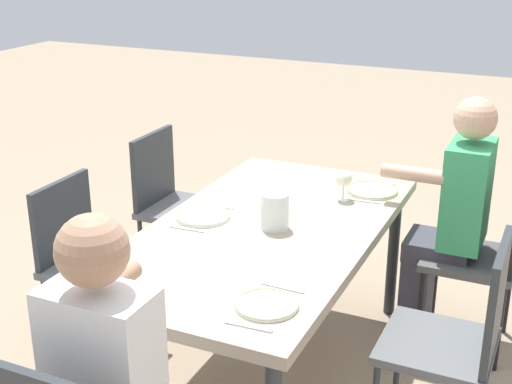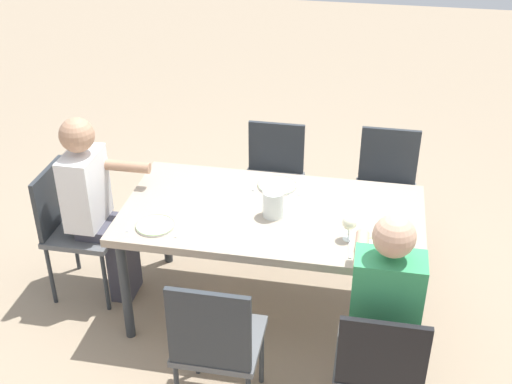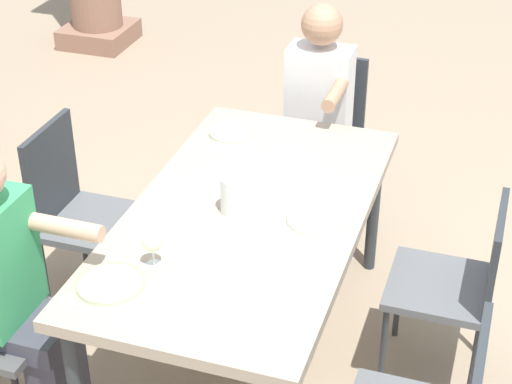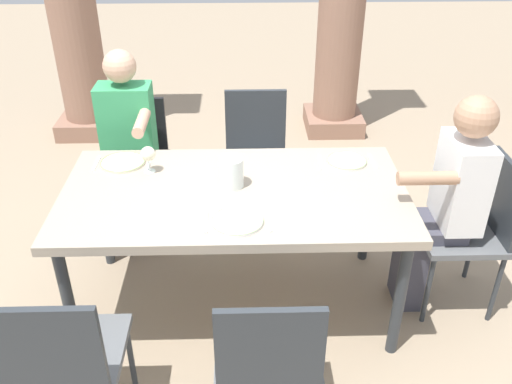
{
  "view_description": "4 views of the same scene",
  "coord_description": "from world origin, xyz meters",
  "px_view_note": "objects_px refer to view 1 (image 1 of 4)",
  "views": [
    {
      "loc": [
        2.66,
        1.18,
        2.04
      ],
      "look_at": [
        -0.1,
        -0.09,
        0.89
      ],
      "focal_mm": 49.79,
      "sensor_mm": 36.0,
      "label": 1
    },
    {
      "loc": [
        -0.53,
        3.34,
        2.9
      ],
      "look_at": [
        0.12,
        -0.08,
        0.85
      ],
      "focal_mm": 46.34,
      "sensor_mm": 36.0,
      "label": 2
    },
    {
      "loc": [
        -2.86,
        -0.98,
        2.71
      ],
      "look_at": [
        0.04,
        -0.03,
        0.85
      ],
      "focal_mm": 59.85,
      "sensor_mm": 36.0,
      "label": 3
    },
    {
      "loc": [
        0.05,
        -2.48,
        2.26
      ],
      "look_at": [
        0.11,
        -0.05,
        0.79
      ],
      "focal_mm": 38.68,
      "sensor_mm": 36.0,
      "label": 4
    }
  ],
  "objects_px": {
    "dining_table": "(264,241)",
    "chair_mid_south": "(86,254)",
    "plate_1": "(203,216)",
    "plate_0": "(372,190)",
    "plate_2": "(267,305)",
    "chair_mid_north": "(460,334)",
    "diner_woman_green": "(116,381)",
    "chair_west_north": "(487,252)",
    "wine_glass_0": "(344,179)",
    "diner_man_white": "(451,216)",
    "chair_west_south": "(172,198)",
    "water_pitcher": "(275,213)"
  },
  "relations": [
    {
      "from": "chair_mid_north",
      "to": "diner_woman_green",
      "type": "bearing_deg",
      "value": -42.3
    },
    {
      "from": "chair_mid_south",
      "to": "plate_2",
      "type": "relative_size",
      "value": 3.88
    },
    {
      "from": "diner_woman_green",
      "to": "diner_man_white",
      "type": "xyz_separation_m",
      "value": [
        -1.82,
        0.71,
        -0.0
      ]
    },
    {
      "from": "diner_man_white",
      "to": "wine_glass_0",
      "type": "xyz_separation_m",
      "value": [
        0.21,
        -0.49,
        0.19
      ]
    },
    {
      "from": "dining_table",
      "to": "chair_mid_south",
      "type": "bearing_deg",
      "value": -81.21
    },
    {
      "from": "chair_west_north",
      "to": "wine_glass_0",
      "type": "bearing_deg",
      "value": -72.34
    },
    {
      "from": "chair_west_north",
      "to": "wine_glass_0",
      "type": "height_order",
      "value": "wine_glass_0"
    },
    {
      "from": "water_pitcher",
      "to": "plate_0",
      "type": "bearing_deg",
      "value": 156.77
    },
    {
      "from": "plate_2",
      "to": "water_pitcher",
      "type": "distance_m",
      "value": 0.7
    },
    {
      "from": "chair_west_north",
      "to": "plate_1",
      "type": "xyz_separation_m",
      "value": [
        0.71,
        -1.2,
        0.25
      ]
    },
    {
      "from": "dining_table",
      "to": "chair_west_north",
      "type": "distance_m",
      "value": 1.15
    },
    {
      "from": "chair_west_south",
      "to": "plate_1",
      "type": "xyz_separation_m",
      "value": [
        0.71,
        0.6,
        0.25
      ]
    },
    {
      "from": "wine_glass_0",
      "to": "chair_mid_south",
      "type": "bearing_deg",
      "value": -61.25
    },
    {
      "from": "chair_west_north",
      "to": "chair_mid_north",
      "type": "relative_size",
      "value": 0.95
    },
    {
      "from": "chair_mid_south",
      "to": "plate_0",
      "type": "relative_size",
      "value": 3.47
    },
    {
      "from": "chair_west_north",
      "to": "plate_0",
      "type": "height_order",
      "value": "chair_west_north"
    },
    {
      "from": "dining_table",
      "to": "chair_mid_south",
      "type": "xyz_separation_m",
      "value": [
        0.14,
        -0.9,
        -0.18
      ]
    },
    {
      "from": "chair_west_north",
      "to": "plate_1",
      "type": "height_order",
      "value": "chair_west_north"
    },
    {
      "from": "diner_woman_green",
      "to": "wine_glass_0",
      "type": "distance_m",
      "value": 1.63
    },
    {
      "from": "plate_1",
      "to": "plate_0",
      "type": "bearing_deg",
      "value": 136.81
    },
    {
      "from": "chair_west_south",
      "to": "plate_2",
      "type": "height_order",
      "value": "chair_west_south"
    },
    {
      "from": "chair_west_north",
      "to": "chair_west_south",
      "type": "bearing_deg",
      "value": -90.0
    },
    {
      "from": "plate_1",
      "to": "chair_mid_north",
      "type": "bearing_deg",
      "value": 84.21
    },
    {
      "from": "dining_table",
      "to": "chair_west_south",
      "type": "relative_size",
      "value": 2.0
    },
    {
      "from": "chair_mid_south",
      "to": "diner_woman_green",
      "type": "distance_m",
      "value": 1.35
    },
    {
      "from": "plate_0",
      "to": "water_pitcher",
      "type": "distance_m",
      "value": 0.69
    },
    {
      "from": "dining_table",
      "to": "chair_west_north",
      "type": "bearing_deg",
      "value": 127.5
    },
    {
      "from": "diner_man_white",
      "to": "plate_1",
      "type": "distance_m",
      "value": 1.23
    },
    {
      "from": "dining_table",
      "to": "plate_2",
      "type": "relative_size",
      "value": 7.97
    },
    {
      "from": "chair_mid_south",
      "to": "plate_0",
      "type": "xyz_separation_m",
      "value": [
        -0.78,
        1.21,
        0.26
      ]
    },
    {
      "from": "plate_1",
      "to": "plate_2",
      "type": "xyz_separation_m",
      "value": [
        0.63,
        0.6,
        0.0
      ]
    },
    {
      "from": "chair_west_south",
      "to": "wine_glass_0",
      "type": "height_order",
      "value": "wine_glass_0"
    },
    {
      "from": "diner_woman_green",
      "to": "chair_west_north",
      "type": "bearing_deg",
      "value": 153.74
    },
    {
      "from": "plate_2",
      "to": "plate_0",
      "type": "bearing_deg",
      "value": 179.13
    },
    {
      "from": "plate_2",
      "to": "water_pitcher",
      "type": "relative_size",
      "value": 1.39
    },
    {
      "from": "chair_west_north",
      "to": "water_pitcher",
      "type": "relative_size",
      "value": 5.45
    },
    {
      "from": "diner_woman_green",
      "to": "plate_1",
      "type": "distance_m",
      "value": 1.16
    },
    {
      "from": "dining_table",
      "to": "chair_west_south",
      "type": "bearing_deg",
      "value": -127.39
    },
    {
      "from": "diner_woman_green",
      "to": "chair_mid_south",
      "type": "bearing_deg",
      "value": -138.13
    },
    {
      "from": "chair_west_north",
      "to": "plate_1",
      "type": "distance_m",
      "value": 1.41
    },
    {
      "from": "chair_mid_south",
      "to": "chair_west_north",
      "type": "bearing_deg",
      "value": 114.75
    },
    {
      "from": "dining_table",
      "to": "plate_2",
      "type": "xyz_separation_m",
      "value": [
        0.64,
        0.29,
        0.07
      ]
    },
    {
      "from": "chair_west_south",
      "to": "chair_mid_south",
      "type": "distance_m",
      "value": 0.83
    },
    {
      "from": "chair_west_north",
      "to": "plate_1",
      "type": "bearing_deg",
      "value": -59.53
    },
    {
      "from": "diner_woman_green",
      "to": "plate_2",
      "type": "xyz_separation_m",
      "value": [
        -0.5,
        0.3,
        0.09
      ]
    },
    {
      "from": "dining_table",
      "to": "plate_1",
      "type": "bearing_deg",
      "value": -86.88
    },
    {
      "from": "chair_west_south",
      "to": "diner_man_white",
      "type": "xyz_separation_m",
      "value": [
        0.0,
        1.61,
        0.16
      ]
    },
    {
      "from": "plate_0",
      "to": "chair_mid_north",
      "type": "bearing_deg",
      "value": 37.24
    },
    {
      "from": "chair_mid_south",
      "to": "diner_woman_green",
      "type": "xyz_separation_m",
      "value": [
        1.0,
        0.9,
        0.17
      ]
    },
    {
      "from": "chair_west_north",
      "to": "dining_table",
      "type": "bearing_deg",
      "value": -52.5
    }
  ]
}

